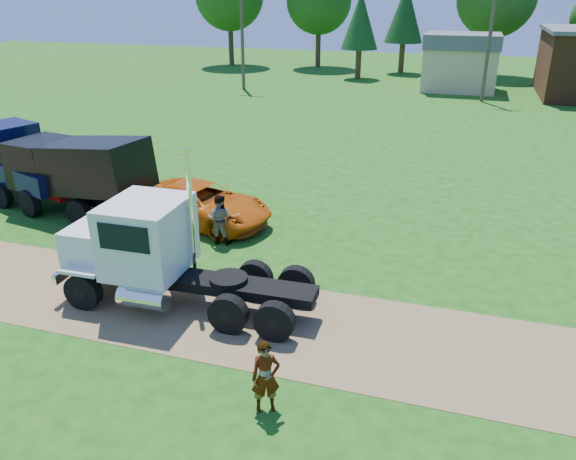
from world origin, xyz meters
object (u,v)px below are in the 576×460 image
(navy_truck, at_px, (14,161))
(orange_pickup, at_px, (202,204))
(white_semi_tractor, at_px, (152,252))
(spectator_a, at_px, (266,377))
(black_dump_truck, at_px, (71,170))

(navy_truck, xyz_separation_m, orange_pickup, (8.77, -0.44, -0.76))
(white_semi_tractor, bearing_deg, spectator_a, -38.13)
(white_semi_tractor, xyz_separation_m, navy_truck, (-9.95, 6.04, 0.03))
(orange_pickup, xyz_separation_m, spectator_a, (5.69, -8.98, 0.07))
(spectator_a, bearing_deg, white_semi_tractor, 115.31)
(white_semi_tractor, distance_m, orange_pickup, 5.77)
(white_semi_tractor, bearing_deg, black_dump_truck, 140.09)
(orange_pickup, distance_m, spectator_a, 10.63)
(spectator_a, bearing_deg, orange_pickup, 94.52)
(orange_pickup, bearing_deg, black_dump_truck, 108.89)
(navy_truck, bearing_deg, white_semi_tractor, -12.02)
(black_dump_truck, relative_size, navy_truck, 1.08)
(navy_truck, bearing_deg, orange_pickup, 16.34)
(white_semi_tractor, xyz_separation_m, orange_pickup, (-1.18, 5.60, -0.73))
(white_semi_tractor, relative_size, black_dump_truck, 0.97)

